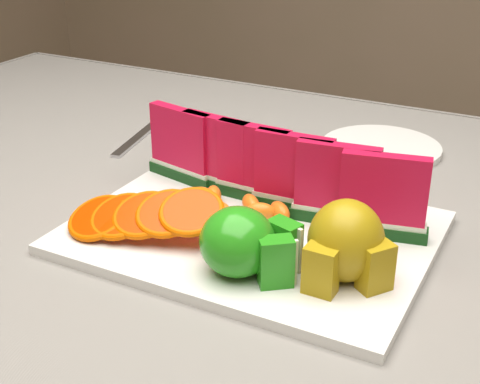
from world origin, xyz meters
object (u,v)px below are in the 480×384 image
Objects in this scene: side_plate at (381,148)px; fork at (142,135)px; platter at (252,232)px; pear_cluster at (346,244)px; apple_cluster at (245,244)px.

side_plate is 0.96× the size of fork.
pear_cluster is (0.13, -0.05, 0.04)m from platter.
fork is (-0.30, 0.21, -0.00)m from platter.
apple_cluster is at bearing -41.32° from fork.
apple_cluster is 0.60× the size of side_plate.
platter is at bearing 111.94° from apple_cluster.
platter is at bearing 158.76° from pear_cluster.
side_plate is (0.05, 0.33, -0.00)m from platter.
apple_cluster is at bearing -92.40° from side_plate.
platter is 2.05× the size of fork.
platter reaches higher than side_plate.
side_plate is at bearing 18.54° from fork.
pear_cluster reaches higher than side_plate.
side_plate is at bearing 80.95° from platter.
platter is 0.37m from fork.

